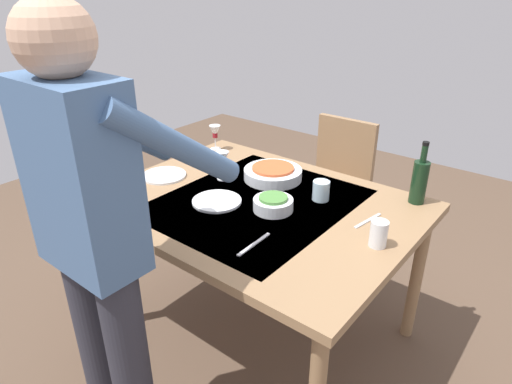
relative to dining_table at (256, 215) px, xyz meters
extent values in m
plane|color=brown|center=(0.00, 0.00, -0.70)|extent=(6.00, 6.00, 0.00)
cube|color=#93704C|center=(0.00, 0.00, 0.05)|extent=(1.44, 1.10, 0.04)
cube|color=beige|center=(0.00, 0.00, 0.07)|extent=(0.79, 0.93, 0.00)
cylinder|color=#93704C|center=(-0.65, -0.48, -0.33)|extent=(0.06, 0.06, 0.73)
cylinder|color=#93704C|center=(0.65, -0.48, -0.33)|extent=(0.06, 0.06, 0.73)
cylinder|color=#93704C|center=(0.65, 0.48, -0.33)|extent=(0.06, 0.06, 0.73)
cube|color=brown|center=(0.08, -0.85, -0.25)|extent=(0.40, 0.40, 0.04)
cube|color=#93704C|center=(0.08, -1.03, -0.01)|extent=(0.40, 0.04, 0.45)
cylinder|color=#93704C|center=(-0.09, -1.02, -0.48)|extent=(0.04, 0.04, 0.43)
cylinder|color=#93704C|center=(0.25, -1.02, -0.48)|extent=(0.04, 0.04, 0.43)
cylinder|color=#93704C|center=(-0.09, -0.68, -0.48)|extent=(0.04, 0.04, 0.43)
cylinder|color=#93704C|center=(0.25, -0.68, -0.48)|extent=(0.04, 0.04, 0.43)
cylinder|color=#2D2D38|center=(0.11, 0.83, -0.26)|extent=(0.14, 0.14, 0.88)
cylinder|color=#2D2D38|center=(-0.09, 0.83, -0.26)|extent=(0.14, 0.14, 0.88)
cube|color=#47668E|center=(0.01, 0.83, 0.48)|extent=(0.36, 0.20, 0.60)
sphere|color=tan|center=(0.01, 0.83, 0.88)|extent=(0.22, 0.22, 0.22)
cylinder|color=#47668E|center=(0.18, 0.59, 0.55)|extent=(0.08, 0.52, 0.40)
cylinder|color=#47668E|center=(-0.16, 0.59, 0.55)|extent=(0.08, 0.52, 0.40)
cylinder|color=black|center=(-0.59, -0.46, 0.17)|extent=(0.07, 0.07, 0.20)
cylinder|color=black|center=(-0.59, -0.46, 0.31)|extent=(0.03, 0.03, 0.08)
cylinder|color=black|center=(-0.59, -0.46, 0.36)|extent=(0.03, 0.03, 0.02)
cylinder|color=white|center=(0.63, -0.39, 0.08)|extent=(0.06, 0.06, 0.01)
cylinder|color=white|center=(0.63, -0.39, 0.11)|extent=(0.01, 0.01, 0.07)
cone|color=white|center=(0.63, -0.39, 0.19)|extent=(0.07, 0.07, 0.07)
cylinder|color=maroon|center=(0.63, -0.39, 0.16)|extent=(0.03, 0.03, 0.03)
cylinder|color=white|center=(0.29, -0.10, 0.08)|extent=(0.06, 0.06, 0.01)
cylinder|color=white|center=(0.29, -0.10, 0.11)|extent=(0.01, 0.01, 0.07)
cone|color=white|center=(0.29, -0.10, 0.19)|extent=(0.07, 0.07, 0.07)
cylinder|color=beige|center=(0.29, -0.10, 0.16)|extent=(0.03, 0.03, 0.03)
cylinder|color=silver|center=(-0.22, -0.21, 0.12)|extent=(0.08, 0.08, 0.09)
cylinder|color=silver|center=(-0.61, 0.00, 0.13)|extent=(0.07, 0.07, 0.11)
cylinder|color=silver|center=(0.09, -0.26, 0.10)|extent=(0.30, 0.30, 0.05)
cylinder|color=#C6562D|center=(0.09, -0.26, 0.12)|extent=(0.22, 0.22, 0.03)
cylinder|color=silver|center=(-0.11, 0.02, 0.10)|extent=(0.18, 0.18, 0.05)
cylinder|color=#4C843D|center=(-0.11, 0.02, 0.12)|extent=(0.13, 0.13, 0.03)
cylinder|color=silver|center=(0.56, 0.07, 0.08)|extent=(0.23, 0.23, 0.01)
cylinder|color=silver|center=(0.14, 0.12, 0.08)|extent=(0.23, 0.23, 0.01)
cube|color=silver|center=(-0.23, 0.30, 0.08)|extent=(0.02, 0.20, 0.00)
cube|color=silver|center=(-0.49, -0.16, 0.08)|extent=(0.04, 0.18, 0.00)
camera|label=1|loc=(-1.15, 1.45, 1.02)|focal=31.24mm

